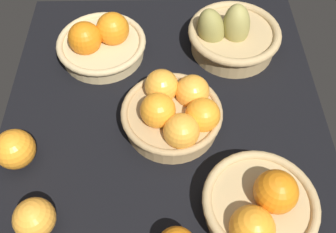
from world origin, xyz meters
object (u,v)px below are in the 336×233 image
basket_far_left_pears (230,36)px  loose_orange_front_gap (13,149)px  basket_near_left (99,43)px  loose_orange_back_gap (32,219)px  basket_center (173,112)px  basket_far_right (258,207)px

basket_far_left_pears → loose_orange_front_gap: bearing=-56.0°
basket_near_left → loose_orange_back_gap: bearing=-10.2°
basket_center → loose_orange_front_gap: 33.12cm
basket_near_left → basket_far_right: bearing=36.7°
basket_far_right → basket_near_left: 53.96cm
basket_center → loose_orange_back_gap: 34.14cm
basket_far_right → basket_center: bearing=-145.4°
loose_orange_back_gap → basket_far_left_pears: bearing=138.7°
basket_center → basket_far_right: size_ratio=1.03×
basket_far_right → basket_near_left: size_ratio=0.96×
basket_center → basket_far_left_pears: bearing=147.6°
basket_far_left_pears → basket_near_left: basket_far_left_pears is taller
basket_near_left → basket_far_left_pears: bearing=92.2°
basket_far_left_pears → basket_center: 27.39cm
loose_orange_front_gap → loose_orange_back_gap: (14.24, 6.48, -0.28)cm
basket_near_left → basket_center: bearing=38.7°
basket_near_left → loose_orange_back_gap: size_ratio=2.90×
basket_near_left → loose_orange_front_gap: basket_near_left is taller
loose_orange_front_gap → basket_far_right: bearing=74.5°
basket_center → loose_orange_back_gap: basket_center is taller
basket_near_left → loose_orange_front_gap: size_ratio=2.71×
basket_center → loose_orange_back_gap: size_ratio=2.86×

